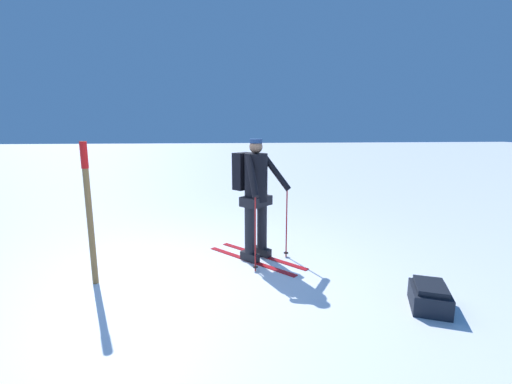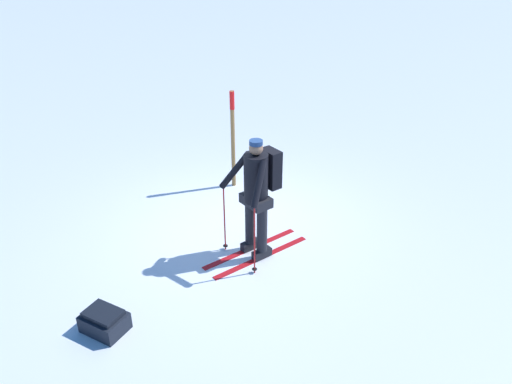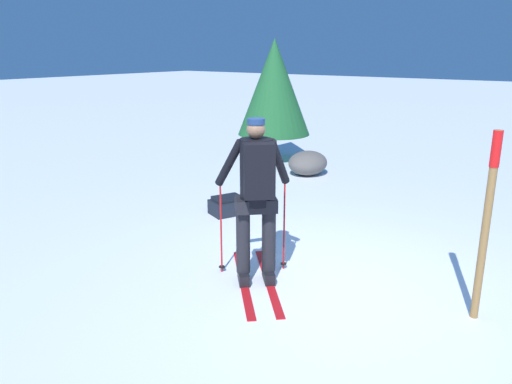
{
  "view_description": "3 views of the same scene",
  "coord_description": "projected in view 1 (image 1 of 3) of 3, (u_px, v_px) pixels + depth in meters",
  "views": [
    {
      "loc": [
        -4.52,
        -0.13,
        1.95
      ],
      "look_at": [
        0.36,
        -0.66,
        1.03
      ],
      "focal_mm": 24.0,
      "sensor_mm": 36.0,
      "label": 1
    },
    {
      "loc": [
        0.93,
        -6.68,
        4.3
      ],
      "look_at": [
        0.36,
        -0.66,
        1.03
      ],
      "focal_mm": 35.0,
      "sensor_mm": 36.0,
      "label": 2
    },
    {
      "loc": [
        4.42,
        2.27,
        2.46
      ],
      "look_at": [
        0.36,
        -0.66,
        1.03
      ],
      "focal_mm": 35.0,
      "sensor_mm": 36.0,
      "label": 3
    }
  ],
  "objects": [
    {
      "name": "ground_plane",
      "position": [
        212.0,
        270.0,
        4.76
      ],
      "size": [
        80.0,
        80.0,
        0.0
      ],
      "primitive_type": "plane",
      "color": "white"
    },
    {
      "name": "dropped_backpack",
      "position": [
        430.0,
        297.0,
        3.74
      ],
      "size": [
        0.62,
        0.55,
        0.28
      ],
      "color": "black",
      "rests_on": "ground_plane"
    },
    {
      "name": "skier",
      "position": [
        255.0,
        191.0,
        5.02
      ],
      "size": [
        1.47,
        1.39,
        1.79
      ],
      "color": "red",
      "rests_on": "ground_plane"
    },
    {
      "name": "trail_marker",
      "position": [
        88.0,
        204.0,
        4.18
      ],
      "size": [
        0.08,
        0.08,
        1.79
      ],
      "color": "olive",
      "rests_on": "ground_plane"
    }
  ]
}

